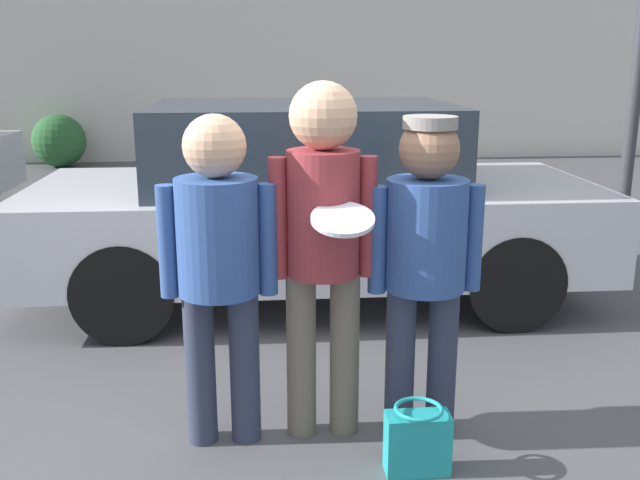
% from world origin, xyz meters
% --- Properties ---
extents(ground_plane, '(56.00, 56.00, 0.00)m').
position_xyz_m(ground_plane, '(0.00, 0.00, 0.00)').
color(ground_plane, '#4C4C4F').
extents(storefront_building, '(24.00, 0.22, 3.79)m').
position_xyz_m(storefront_building, '(0.00, 10.12, 1.93)').
color(storefront_building, silver).
rests_on(storefront_building, ground).
extents(person_left, '(0.56, 0.39, 1.65)m').
position_xyz_m(person_left, '(-0.25, 0.06, 0.99)').
color(person_left, '#2D3347').
rests_on(person_left, ground).
extents(person_middle_with_frisbee, '(0.52, 0.58, 1.79)m').
position_xyz_m(person_middle_with_frisbee, '(0.26, 0.10, 1.08)').
color(person_middle_with_frisbee, '#665B4C').
rests_on(person_middle_with_frisbee, ground).
extents(person_right, '(0.57, 0.40, 1.63)m').
position_xyz_m(person_right, '(0.76, 0.09, 0.98)').
color(person_right, '#2D3347').
rests_on(person_right, ground).
extents(parked_car_near, '(4.37, 1.88, 1.54)m').
position_xyz_m(parked_car_near, '(0.35, 2.26, 0.78)').
color(parked_car_near, silver).
rests_on(parked_car_near, ground).
extents(shrub, '(0.91, 0.91, 0.91)m').
position_xyz_m(shrub, '(-3.52, 9.47, 0.46)').
color(shrub, '#285B2D').
rests_on(shrub, ground).
extents(handbag, '(0.30, 0.23, 0.33)m').
position_xyz_m(handbag, '(0.66, -0.31, 0.16)').
color(handbag, teal).
rests_on(handbag, ground).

